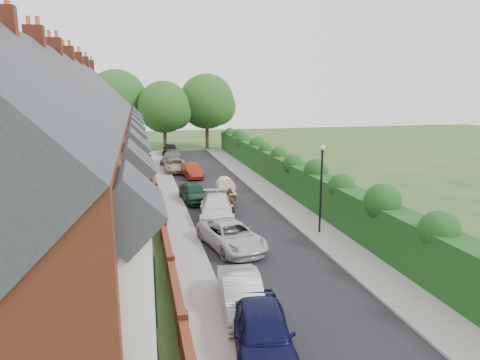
# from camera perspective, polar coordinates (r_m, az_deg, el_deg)

# --- Properties ---
(ground) EXTENTS (140.00, 140.00, 0.00)m
(ground) POSITION_cam_1_polar(r_m,az_deg,el_deg) (20.53, 6.23, -11.48)
(ground) COLOR #2D4C1E
(ground) RESTS_ON ground
(road) EXTENTS (6.00, 58.00, 0.02)m
(road) POSITION_cam_1_polar(r_m,az_deg,el_deg) (30.43, -1.62, -3.54)
(road) COLOR black
(road) RESTS_ON ground
(pavement_hedge_side) EXTENTS (2.20, 58.00, 0.12)m
(pavement_hedge_side) POSITION_cam_1_polar(r_m,az_deg,el_deg) (31.48, 5.72, -2.97)
(pavement_hedge_side) COLOR gray
(pavement_hedge_side) RESTS_ON ground
(pavement_house_side) EXTENTS (1.70, 58.00, 0.12)m
(pavement_house_side) POSITION_cam_1_polar(r_m,az_deg,el_deg) (29.90, -8.87, -3.87)
(pavement_house_side) COLOR gray
(pavement_house_side) RESTS_ON ground
(kerb_hedge_side) EXTENTS (0.18, 58.00, 0.13)m
(kerb_hedge_side) POSITION_cam_1_polar(r_m,az_deg,el_deg) (31.15, 3.89, -3.09)
(kerb_hedge_side) COLOR gray
(kerb_hedge_side) RESTS_ON ground
(kerb_house_side) EXTENTS (0.18, 58.00, 0.13)m
(kerb_house_side) POSITION_cam_1_polar(r_m,az_deg,el_deg) (29.96, -7.35, -3.78)
(kerb_house_side) COLOR gray
(kerb_house_side) RESTS_ON ground
(hedge) EXTENTS (2.10, 58.00, 2.85)m
(hedge) POSITION_cam_1_polar(r_m,az_deg,el_deg) (31.74, 8.85, -0.07)
(hedge) COLOR #123814
(hedge) RESTS_ON ground
(terrace_row) EXTENTS (9.05, 40.50, 11.50)m
(terrace_row) POSITION_cam_1_polar(r_m,az_deg,el_deg) (28.27, -22.30, 3.61)
(terrace_row) COLOR brown
(terrace_row) RESTS_ON ground
(garden_wall_row) EXTENTS (0.35, 40.35, 1.10)m
(garden_wall_row) POSITION_cam_1_polar(r_m,az_deg,el_deg) (28.77, -10.72, -3.74)
(garden_wall_row) COLOR maroon
(garden_wall_row) RESTS_ON ground
(lamppost) EXTENTS (0.32, 0.32, 5.16)m
(lamppost) POSITION_cam_1_polar(r_m,az_deg,el_deg) (24.33, 10.81, 0.26)
(lamppost) COLOR black
(lamppost) RESTS_ON ground
(tree_far_left) EXTENTS (7.14, 6.80, 9.29)m
(tree_far_left) POSITION_cam_1_polar(r_m,az_deg,el_deg) (57.96, -9.77, 9.40)
(tree_far_left) COLOR #332316
(tree_far_left) RESTS_ON ground
(tree_far_right) EXTENTS (7.98, 7.60, 10.31)m
(tree_far_right) POSITION_cam_1_polar(r_m,az_deg,el_deg) (60.61, -4.12, 10.22)
(tree_far_right) COLOR #332316
(tree_far_right) RESTS_ON ground
(tree_far_back) EXTENTS (8.40, 8.00, 10.82)m
(tree_far_back) POSITION_cam_1_polar(r_m,az_deg,el_deg) (60.84, -15.67, 10.10)
(tree_far_back) COLOR #332316
(tree_far_back) RESTS_ON ground
(car_navy) EXTENTS (2.55, 4.83, 1.56)m
(car_navy) POSITION_cam_1_polar(r_m,az_deg,el_deg) (14.09, 3.03, -19.56)
(car_navy) COLOR black
(car_navy) RESTS_ON ground
(car_silver_a) EXTENTS (1.84, 4.30, 1.38)m
(car_silver_a) POSITION_cam_1_polar(r_m,az_deg,el_deg) (16.49, 0.20, -14.93)
(car_silver_a) COLOR #A7A7AC
(car_silver_a) RESTS_ON ground
(car_silver_b) EXTENTS (3.36, 5.37, 1.39)m
(car_silver_b) POSITION_cam_1_polar(r_m,az_deg,el_deg) (22.46, -1.17, -7.42)
(car_silver_b) COLOR silver
(car_silver_b) RESTS_ON ground
(car_white) EXTENTS (2.95, 5.46, 1.50)m
(car_white) POSITION_cam_1_polar(r_m,az_deg,el_deg) (27.29, -3.12, -3.77)
(car_white) COLOR white
(car_white) RESTS_ON ground
(car_green) EXTENTS (2.13, 4.27, 1.40)m
(car_green) POSITION_cam_1_polar(r_m,az_deg,el_deg) (31.72, -6.19, -1.67)
(car_green) COLOR #103520
(car_green) RESTS_ON ground
(car_red) EXTENTS (1.89, 4.23, 1.35)m
(car_red) POSITION_cam_1_polar(r_m,az_deg,el_deg) (40.48, -6.45, 1.26)
(car_red) COLOR maroon
(car_red) RESTS_ON ground
(car_beige) EXTENTS (2.29, 4.75, 1.30)m
(car_beige) POSITION_cam_1_polar(r_m,az_deg,el_deg) (43.65, -8.67, 1.95)
(car_beige) COLOR tan
(car_beige) RESTS_ON ground
(car_grey) EXTENTS (2.92, 5.08, 1.38)m
(car_grey) POSITION_cam_1_polar(r_m,az_deg,el_deg) (48.35, -9.16, 2.96)
(car_grey) COLOR slate
(car_grey) RESTS_ON ground
(car_black) EXTENTS (2.33, 4.53, 1.47)m
(car_black) POSITION_cam_1_polar(r_m,az_deg,el_deg) (55.03, -9.35, 4.08)
(car_black) COLOR black
(car_black) RESTS_ON ground
(horse) EXTENTS (1.12, 2.02, 1.63)m
(horse) POSITION_cam_1_polar(r_m,az_deg,el_deg) (28.39, -1.11, -3.00)
(horse) COLOR #50351D
(horse) RESTS_ON ground
(horse_cart) EXTENTS (1.30, 2.88, 2.08)m
(horse_cart) POSITION_cam_1_polar(r_m,az_deg,el_deg) (30.27, -1.95, -1.32)
(horse_cart) COLOR black
(horse_cart) RESTS_ON ground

